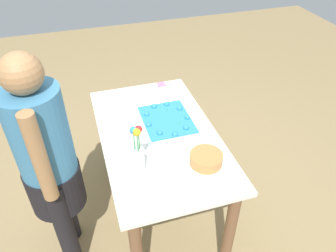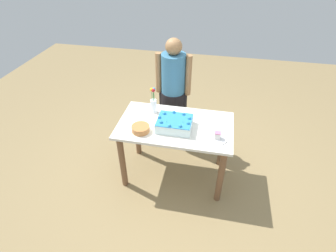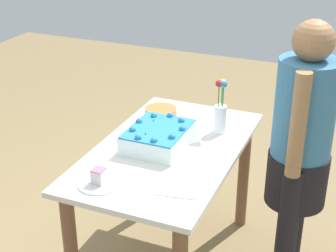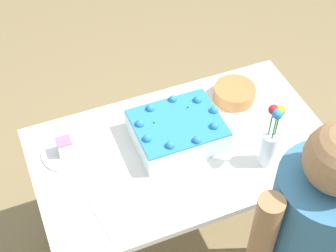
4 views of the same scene
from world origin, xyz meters
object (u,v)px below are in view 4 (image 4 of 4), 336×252
at_px(serving_plate_with_slice, 66,150).
at_px(cake_knife, 101,220).
at_px(fruit_bowl, 234,93).
at_px(flower_vase, 270,141).
at_px(sheet_cake, 178,130).

bearing_deg(serving_plate_with_slice, cake_knife, -83.68).
bearing_deg(fruit_bowl, serving_plate_with_slice, -177.67).
bearing_deg(flower_vase, sheet_cake, 138.97).
bearing_deg(fruit_bowl, flower_vase, -96.97).
distance_m(serving_plate_with_slice, cake_knife, 0.37).
height_order(sheet_cake, serving_plate_with_slice, sheet_cake).
xyz_separation_m(sheet_cake, cake_knife, (-0.42, -0.27, -0.05)).
relative_size(cake_knife, flower_vase, 0.64).
relative_size(cake_knife, fruit_bowl, 1.06).
distance_m(sheet_cake, flower_vase, 0.39).
bearing_deg(sheet_cake, serving_plate_with_slice, 167.95).
bearing_deg(serving_plate_with_slice, fruit_bowl, 2.33).
height_order(sheet_cake, flower_vase, flower_vase).
bearing_deg(flower_vase, serving_plate_with_slice, 155.06).
height_order(cake_knife, fruit_bowl, fruit_bowl).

